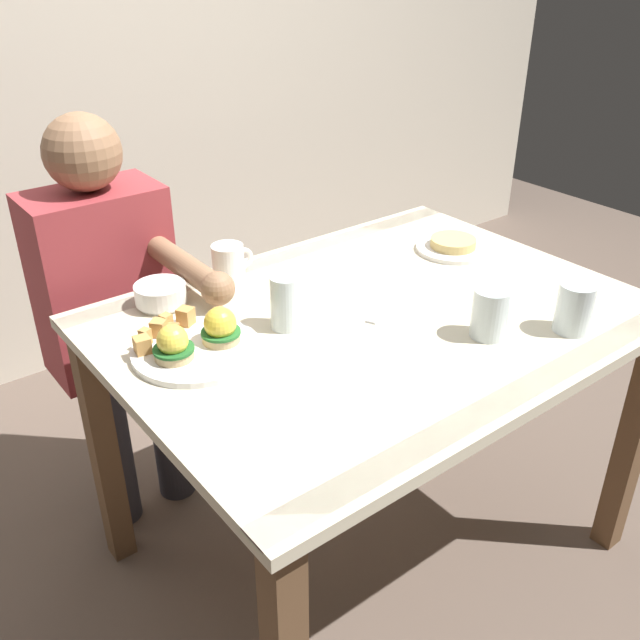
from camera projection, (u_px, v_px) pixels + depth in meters
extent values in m
plane|color=brown|center=(366.00, 545.00, 1.98)|extent=(6.00, 6.00, 0.00)
cube|color=beige|center=(87.00, 1.00, 2.38)|extent=(4.80, 0.10, 2.60)
cube|color=beige|center=(376.00, 319.00, 1.62)|extent=(1.20, 0.90, 0.03)
cube|color=#B23838|center=(516.00, 394.00, 1.34)|extent=(1.20, 0.06, 0.00)
cube|color=#B23838|center=(277.00, 258.00, 1.89)|extent=(1.20, 0.06, 0.00)
cube|color=brown|center=(632.00, 440.00, 1.82)|extent=(0.06, 0.06, 0.71)
cube|color=brown|center=(104.00, 450.00, 1.79)|extent=(0.06, 0.06, 0.71)
cube|color=brown|center=(414.00, 321.00, 2.37)|extent=(0.06, 0.06, 0.71)
cylinder|color=white|center=(196.00, 350.00, 1.46)|extent=(0.27, 0.27, 0.01)
cylinder|color=tan|center=(174.00, 354.00, 1.42)|extent=(0.08, 0.08, 0.02)
cylinder|color=#236028|center=(174.00, 349.00, 1.41)|extent=(0.08, 0.08, 0.01)
sphere|color=yellow|center=(173.00, 340.00, 1.40)|extent=(0.06, 0.06, 0.06)
cylinder|color=tan|center=(221.00, 337.00, 1.48)|extent=(0.08, 0.08, 0.02)
cylinder|color=#286B2D|center=(221.00, 332.00, 1.47)|extent=(0.08, 0.08, 0.01)
sphere|color=yellow|center=(220.00, 323.00, 1.46)|extent=(0.07, 0.07, 0.07)
cube|color=tan|center=(220.00, 315.00, 1.55)|extent=(0.03, 0.03, 0.03)
cube|color=tan|center=(142.00, 345.00, 1.44)|extent=(0.04, 0.04, 0.04)
cube|color=tan|center=(159.00, 328.00, 1.49)|extent=(0.04, 0.04, 0.04)
cube|color=tan|center=(186.00, 316.00, 1.54)|extent=(0.04, 0.04, 0.04)
cube|color=tan|center=(184.00, 319.00, 1.54)|extent=(0.04, 0.04, 0.02)
cube|color=#B77A42|center=(173.00, 330.00, 1.50)|extent=(0.03, 0.03, 0.02)
cube|color=tan|center=(145.00, 337.00, 1.46)|extent=(0.03, 0.03, 0.04)
cube|color=tan|center=(166.00, 322.00, 1.51)|extent=(0.03, 0.03, 0.04)
cylinder|color=white|center=(162.00, 304.00, 1.65)|extent=(0.10, 0.10, 0.01)
cylinder|color=white|center=(160.00, 293.00, 1.64)|extent=(0.12, 0.12, 0.04)
cube|color=#EA6B70|center=(155.00, 293.00, 1.64)|extent=(0.03, 0.03, 0.03)
cube|color=#F4DB66|center=(164.00, 288.00, 1.65)|extent=(0.04, 0.04, 0.03)
cube|color=#F4DB66|center=(156.00, 291.00, 1.65)|extent=(0.04, 0.04, 0.03)
cube|color=#F4DB66|center=(150.00, 289.00, 1.64)|extent=(0.03, 0.03, 0.02)
cube|color=#EA6B70|center=(149.00, 293.00, 1.63)|extent=(0.02, 0.02, 0.02)
cube|color=#B7E093|center=(174.00, 294.00, 1.64)|extent=(0.03, 0.03, 0.02)
cube|color=#F4A85B|center=(163.00, 284.00, 1.66)|extent=(0.03, 0.03, 0.02)
cylinder|color=white|center=(228.00, 263.00, 1.75)|extent=(0.08, 0.08, 0.09)
cylinder|color=black|center=(227.00, 248.00, 1.73)|extent=(0.07, 0.07, 0.01)
torus|color=white|center=(243.00, 258.00, 1.77)|extent=(0.06, 0.02, 0.06)
cube|color=silver|center=(386.00, 305.00, 1.65)|extent=(0.11, 0.06, 0.00)
cube|color=silver|center=(373.00, 319.00, 1.59)|extent=(0.04, 0.04, 0.00)
cylinder|color=silver|center=(490.00, 313.00, 1.50)|extent=(0.08, 0.08, 0.11)
cylinder|color=silver|center=(488.00, 325.00, 1.52)|extent=(0.07, 0.07, 0.05)
cylinder|color=silver|center=(574.00, 308.00, 1.52)|extent=(0.08, 0.08, 0.11)
cylinder|color=silver|center=(572.00, 318.00, 1.54)|extent=(0.07, 0.07, 0.06)
cylinder|color=silver|center=(286.00, 302.00, 1.53)|extent=(0.07, 0.07, 0.12)
cylinder|color=silver|center=(286.00, 312.00, 1.55)|extent=(0.06, 0.06, 0.08)
cylinder|color=white|center=(453.00, 249.00, 1.93)|extent=(0.20, 0.20, 0.01)
cylinder|color=#DBBC70|center=(453.00, 243.00, 1.92)|extent=(0.12, 0.12, 0.02)
cylinder|color=#33333D|center=(113.00, 455.00, 1.97)|extent=(0.11, 0.11, 0.45)
cylinder|color=#33333D|center=(171.00, 430.00, 2.07)|extent=(0.11, 0.11, 0.45)
cube|color=#993338|center=(104.00, 281.00, 1.86)|extent=(0.34, 0.20, 0.50)
sphere|color=#936B4C|center=(82.00, 152.00, 1.69)|extent=(0.19, 0.19, 0.19)
cylinder|color=#936B4C|center=(186.00, 267.00, 1.70)|extent=(0.06, 0.30, 0.06)
sphere|color=#936B4C|center=(218.00, 289.00, 1.60)|extent=(0.08, 0.08, 0.08)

